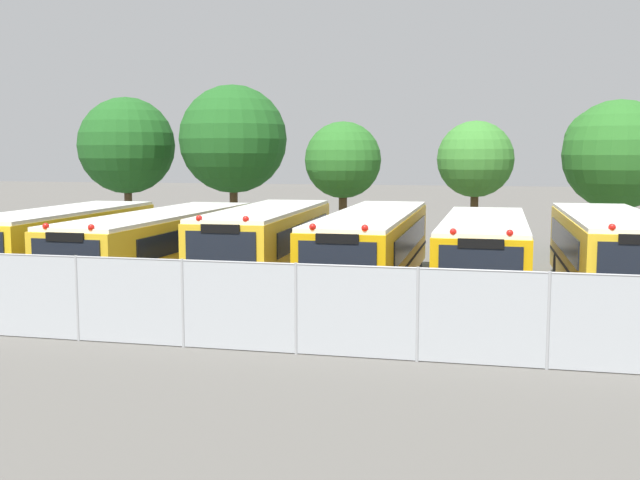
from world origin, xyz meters
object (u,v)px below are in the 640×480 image
(school_bus_5, at_px, (609,252))
(tree_0, at_px, (129,146))
(school_bus_3, at_px, (372,247))
(school_bus_4, at_px, (484,252))
(school_bus_1, at_px, (161,244))
(tree_2, at_px, (341,162))
(tree_1, at_px, (230,139))
(school_bus_0, at_px, (62,241))
(tree_4, at_px, (615,153))
(school_bus_2, at_px, (267,243))
(tree_3, at_px, (475,158))

(school_bus_5, bearing_deg, tree_0, -29.22)
(school_bus_3, bearing_deg, school_bus_4, -177.81)
(school_bus_1, distance_m, tree_2, 10.26)
(tree_1, relative_size, tree_2, 1.32)
(school_bus_0, xyz_separation_m, school_bus_1, (3.71, 0.05, -0.02))
(school_bus_5, height_order, tree_1, tree_1)
(tree_2, bearing_deg, tree_4, 9.33)
(school_bus_4, relative_size, tree_2, 1.75)
(school_bus_0, relative_size, school_bus_5, 0.96)
(school_bus_2, bearing_deg, tree_3, -127.69)
(tree_0, relative_size, tree_3, 1.25)
(school_bus_2, bearing_deg, tree_4, -141.34)
(school_bus_5, bearing_deg, tree_4, -99.24)
(school_bus_0, bearing_deg, school_bus_2, -177.33)
(tree_4, bearing_deg, school_bus_3, -129.24)
(school_bus_1, distance_m, school_bus_3, 7.24)
(school_bus_3, bearing_deg, tree_2, -72.49)
(school_bus_0, xyz_separation_m, school_bus_2, (7.35, 0.42, 0.06))
(school_bus_1, distance_m, school_bus_2, 3.65)
(school_bus_0, height_order, school_bus_3, school_bus_3)
(school_bus_5, bearing_deg, school_bus_3, 0.65)
(school_bus_0, distance_m, tree_4, 22.59)
(tree_0, distance_m, tree_2, 12.01)
(tree_0, bearing_deg, tree_4, -2.87)
(school_bus_5, relative_size, tree_3, 1.76)
(school_bus_2, xyz_separation_m, tree_1, (-5.05, 10.64, 3.63))
(school_bus_1, distance_m, tree_4, 19.43)
(school_bus_5, bearing_deg, tree_1, -35.02)
(tree_1, relative_size, tree_3, 1.32)
(tree_3, height_order, tree_4, tree_4)
(school_bus_0, xyz_separation_m, tree_3, (13.83, 9.30, 2.84))
(school_bus_3, distance_m, tree_3, 9.96)
(tree_3, bearing_deg, tree_4, 14.42)
(school_bus_2, bearing_deg, tree_1, -66.17)
(tree_3, bearing_deg, tree_1, 171.36)
(tree_0, bearing_deg, tree_2, -14.69)
(tree_3, bearing_deg, school_bus_1, -137.58)
(tree_0, bearing_deg, school_bus_4, -32.98)
(school_bus_3, bearing_deg, school_bus_5, -178.61)
(tree_1, distance_m, tree_2, 6.32)
(school_bus_3, bearing_deg, school_bus_0, 0.66)
(school_bus_0, relative_size, school_bus_2, 1.01)
(tree_4, bearing_deg, school_bus_4, -116.30)
(tree_3, bearing_deg, school_bus_5, -64.33)
(school_bus_1, distance_m, school_bus_5, 14.41)
(school_bus_5, bearing_deg, school_bus_4, -0.11)
(tree_2, bearing_deg, school_bus_4, -53.69)
(tree_4, bearing_deg, tree_0, 177.13)
(school_bus_4, distance_m, tree_0, 21.60)
(school_bus_2, relative_size, school_bus_4, 0.96)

